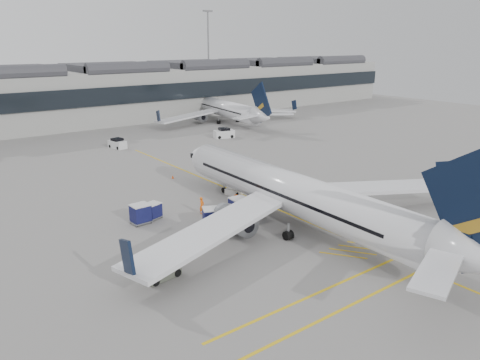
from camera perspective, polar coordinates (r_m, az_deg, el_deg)
ground at (r=41.12m, az=-1.56°, el=-8.34°), size 220.00×220.00×0.00m
terminal at (r=105.16m, az=-25.35°, el=8.97°), size 200.00×20.45×12.40m
apron_markings at (r=54.13m, az=0.89°, el=-2.05°), size 0.25×60.00×0.01m
airliner_main at (r=44.87m, az=6.95°, el=-1.81°), size 38.03×41.60×11.05m
airliner_far at (r=103.99m, az=-1.90°, el=8.68°), size 33.72×37.06×9.88m
belt_loader at (r=55.68m, az=-0.16°, el=-0.92°), size 4.74×2.53×1.88m
baggage_cart_a at (r=48.08m, az=-0.17°, el=-3.19°), size 1.95×1.65×1.94m
baggage_cart_b at (r=47.11m, az=-12.04°, el=-3.99°), size 1.94×1.63×1.97m
baggage_cart_c at (r=45.11m, az=-3.40°, el=-4.56°), size 2.37×2.20×1.99m
baggage_cart_d at (r=48.16m, az=-10.55°, el=-3.65°), size 1.88×1.70×1.65m
ramp_agent_a at (r=48.84m, az=-4.68°, el=-3.10°), size 0.78×0.71×1.80m
ramp_agent_b at (r=49.06m, az=-0.53°, el=-2.86°), size 1.16×1.05×1.95m
pushback_tug at (r=36.63m, az=-9.67°, el=-10.69°), size 3.00×2.09×1.56m
safety_cone_nose at (r=61.80m, az=-8.20°, el=0.39°), size 0.33×0.33×0.46m
safety_cone_engine at (r=51.88m, az=9.66°, el=-2.84°), size 0.37×0.37×0.51m
service_van_mid at (r=81.13m, az=-14.72°, el=4.31°), size 2.28×3.54×1.68m
service_van_right at (r=86.93m, az=-1.95°, el=5.71°), size 3.99×2.71×1.87m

